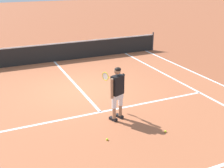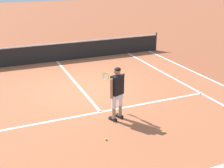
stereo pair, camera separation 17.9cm
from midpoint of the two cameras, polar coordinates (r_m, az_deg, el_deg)
name	(u,v)px [view 2 (the right image)]	position (r m, az deg, el deg)	size (l,w,h in m)	color
ground_plane	(81,90)	(11.41, -5.65, -1.12)	(80.00, 80.00, 0.00)	#9E5133
court_inner_surface	(88,97)	(10.67, -4.28, -2.68)	(10.98, 10.61, 0.00)	#B2603D
line_service	(101,112)	(9.56, -1.74, -5.55)	(8.23, 0.10, 0.01)	white
line_centre_service	(74,81)	(12.36, -7.14, 0.61)	(0.10, 6.40, 0.01)	white
line_singles_right	(181,82)	(12.49, 13.88, 0.36)	(0.10, 10.21, 0.01)	white
line_doubles_right	(207,78)	(13.32, 18.66, 1.16)	(0.10, 10.21, 0.01)	white
tennis_net	(56,52)	(15.18, -10.62, 6.24)	(11.96, 0.08, 1.07)	#333338
tennis_player	(117,90)	(8.71, 1.52, -1.19)	(0.57, 1.23, 1.71)	black
tennis_ball_near_feet	(106,139)	(8.03, -0.57, -10.91)	(0.07, 0.07, 0.07)	#CCE02D
tennis_ball_by_baseline	(165,132)	(8.52, 11.01, -9.32)	(0.07, 0.07, 0.07)	#CCE02D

